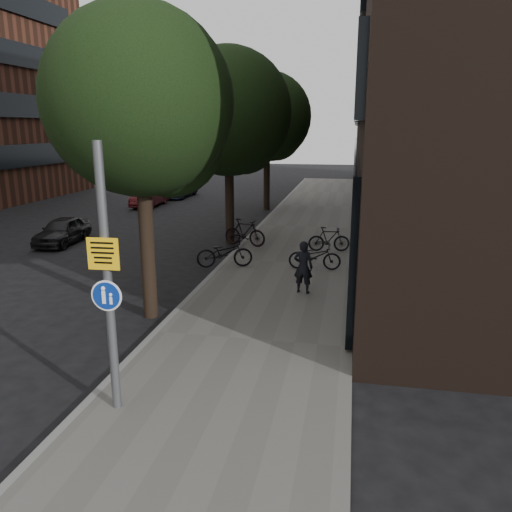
% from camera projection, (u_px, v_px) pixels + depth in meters
% --- Properties ---
extents(ground, '(120.00, 120.00, 0.00)m').
position_uv_depth(ground, '(194.00, 428.00, 8.08)').
color(ground, black).
rests_on(ground, ground).
extents(sidewalk, '(4.50, 60.00, 0.12)m').
position_uv_depth(sidewalk, '(288.00, 264.00, 17.52)').
color(sidewalk, '#5D5B56').
rests_on(sidewalk, ground).
extents(curb_edge, '(0.15, 60.00, 0.13)m').
position_uv_depth(curb_edge, '(226.00, 261.00, 17.93)').
color(curb_edge, slate).
rests_on(curb_edge, ground).
extents(building_right_dark_brick, '(12.00, 40.00, 18.00)m').
position_uv_depth(building_right_dark_brick, '(484.00, 40.00, 25.17)').
color(building_right_dark_brick, black).
rests_on(building_right_dark_brick, ground).
extents(street_tree_near, '(4.40, 4.40, 7.50)m').
position_uv_depth(street_tree_near, '(145.00, 110.00, 11.68)').
color(street_tree_near, black).
rests_on(street_tree_near, ground).
extents(street_tree_mid, '(5.00, 5.00, 7.80)m').
position_uv_depth(street_tree_mid, '(231.00, 117.00, 19.75)').
color(street_tree_mid, black).
rests_on(street_tree_mid, ground).
extents(street_tree_far, '(5.00, 5.00, 7.80)m').
position_uv_depth(street_tree_far, '(269.00, 120.00, 28.31)').
color(street_tree_far, black).
rests_on(street_tree_far, ground).
extents(signpost, '(0.51, 0.15, 4.41)m').
position_uv_depth(signpost, '(108.00, 281.00, 7.92)').
color(signpost, '#595B5E').
rests_on(signpost, sidewalk).
extents(pedestrian, '(0.60, 0.44, 1.52)m').
position_uv_depth(pedestrian, '(303.00, 267.00, 14.12)').
color(pedestrian, black).
rests_on(pedestrian, sidewalk).
extents(parked_bike_facade_near, '(1.75, 0.67, 0.91)m').
position_uv_depth(parked_bike_facade_near, '(315.00, 256.00, 16.54)').
color(parked_bike_facade_near, black).
rests_on(parked_bike_facade_near, sidewalk).
extents(parked_bike_facade_far, '(1.62, 0.67, 0.94)m').
position_uv_depth(parked_bike_facade_far, '(329.00, 239.00, 18.96)').
color(parked_bike_facade_far, black).
rests_on(parked_bike_facade_far, sidewalk).
extents(parked_bike_curb_near, '(2.00, 1.21, 0.99)m').
position_uv_depth(parked_bike_curb_near, '(225.00, 253.00, 16.80)').
color(parked_bike_curb_near, black).
rests_on(parked_bike_curb_near, sidewalk).
extents(parked_bike_curb_far, '(1.86, 0.95, 1.08)m').
position_uv_depth(parked_bike_curb_far, '(245.00, 232.00, 19.86)').
color(parked_bike_curb_far, black).
rests_on(parked_bike_curb_far, sidewalk).
extents(parked_car_near, '(1.52, 3.32, 1.10)m').
position_uv_depth(parked_car_near, '(62.00, 231.00, 20.71)').
color(parked_car_near, black).
rests_on(parked_car_near, ground).
extents(parked_car_mid, '(1.29, 3.60, 1.18)m').
position_uv_depth(parked_car_mid, '(149.00, 197.00, 30.59)').
color(parked_car_mid, '#5B1A1E').
rests_on(parked_car_mid, ground).
extents(parked_car_far, '(1.77, 4.27, 1.23)m').
position_uv_depth(parked_car_far, '(179.00, 188.00, 34.73)').
color(parked_car_far, '#1C2234').
rests_on(parked_car_far, ground).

